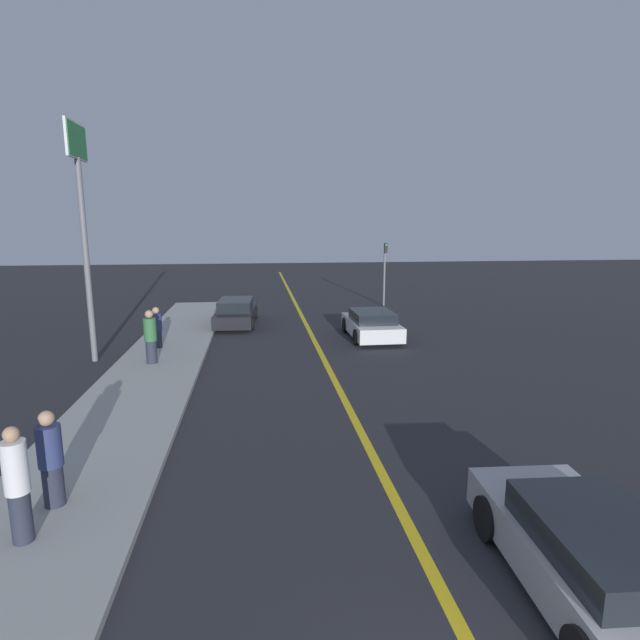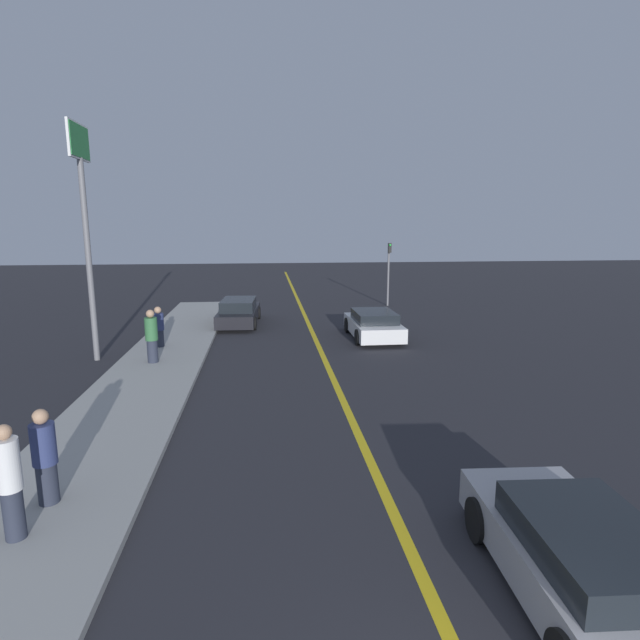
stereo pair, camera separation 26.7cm
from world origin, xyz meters
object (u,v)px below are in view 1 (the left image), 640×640
pedestrian_mid_group (51,459)px  pedestrian_far_standing (150,337)px  car_far_distant (236,312)px  roadside_sign (80,192)px  car_ahead_center (371,324)px  car_near_right_lane (593,558)px  pedestrian_near_curb (17,485)px  traffic_light (385,267)px  pedestrian_by_sign (157,328)px

pedestrian_mid_group → pedestrian_far_standing: pedestrian_far_standing is taller
car_far_distant → roadside_sign: roadside_sign is taller
car_ahead_center → car_near_right_lane: bearing=-92.7°
car_ahead_center → pedestrian_near_curb: 15.53m
car_far_distant → traffic_light: traffic_light is taller
car_near_right_lane → car_ahead_center: (0.62, 15.11, 0.00)m
car_far_distant → pedestrian_near_curb: 16.93m
car_ahead_center → traffic_light: bearing=71.7°
pedestrian_near_curb → pedestrian_mid_group: bearing=85.2°
car_near_right_lane → roadside_sign: size_ratio=0.52×
pedestrian_mid_group → traffic_light: traffic_light is taller
pedestrian_near_curb → pedestrian_by_sign: bearing=91.4°
car_ahead_center → pedestrian_near_curb: pedestrian_near_curb is taller
pedestrian_far_standing → pedestrian_by_sign: size_ratio=1.17×
car_far_distant → pedestrian_near_curb: pedestrian_near_curb is taller
car_near_right_lane → pedestrian_near_curb: bearing=168.8°
car_near_right_lane → pedestrian_by_sign: bearing=123.0°
car_far_distant → pedestrian_mid_group: size_ratio=2.76×
traffic_light → roadside_sign: (-13.25, -10.67, 3.52)m
pedestrian_mid_group → pedestrian_far_standing: bearing=91.0°
pedestrian_near_curb → car_ahead_center: bearing=57.6°
car_ahead_center → pedestrian_mid_group: size_ratio=2.45×
pedestrian_near_curb → roadside_sign: 12.02m
pedestrian_mid_group → roadside_sign: bearing=103.3°
pedestrian_mid_group → pedestrian_by_sign: (-0.37, 11.06, -0.06)m
pedestrian_mid_group → pedestrian_far_standing: size_ratio=0.91×
pedestrian_mid_group → pedestrian_near_curb: bearing=-94.8°
car_ahead_center → roadside_sign: (-10.55, -2.31, 5.23)m
roadside_sign → car_far_distant: bearing=51.4°
car_near_right_lane → pedestrian_by_sign: pedestrian_by_sign is taller
pedestrian_far_standing → pedestrian_by_sign: bearing=95.7°
pedestrian_far_standing → traffic_light: size_ratio=0.49×
pedestrian_near_curb → traffic_light: 24.16m
pedestrian_far_standing → traffic_light: bearing=46.5°
car_ahead_center → pedestrian_far_standing: (-8.38, -3.34, 0.45)m
pedestrian_far_standing → traffic_light: traffic_light is taller
car_far_distant → pedestrian_by_sign: pedestrian_by_sign is taller
car_near_right_lane → roadside_sign: 17.02m
pedestrian_far_standing → roadside_sign: size_ratio=0.23×
pedestrian_by_sign → traffic_light: traffic_light is taller
car_far_distant → pedestrian_near_curb: size_ratio=2.54×
pedestrian_by_sign → roadside_sign: (-1.94, -1.24, 4.91)m
pedestrian_near_curb → pedestrian_by_sign: (-0.29, 12.04, -0.14)m
car_near_right_lane → pedestrian_far_standing: bearing=126.7°
pedestrian_far_standing → car_near_right_lane: bearing=-56.6°
pedestrian_mid_group → car_far_distant: bearing=81.3°
traffic_light → pedestrian_near_curb: bearing=-117.2°
car_far_distant → pedestrian_mid_group: (-2.42, -15.76, 0.35)m
pedestrian_far_standing → car_ahead_center: bearing=21.7°
car_ahead_center → roadside_sign: 12.00m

